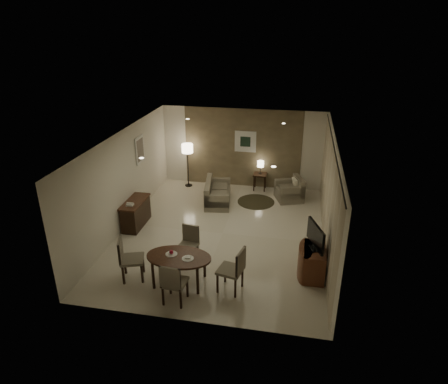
% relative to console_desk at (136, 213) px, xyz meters
% --- Properties ---
extents(room_shell, '(5.50, 7.00, 2.70)m').
position_rel_console_desk_xyz_m(room_shell, '(2.49, 0.40, 0.98)').
color(room_shell, beige).
rests_on(room_shell, ground).
extents(taupe_accent, '(3.96, 0.03, 2.70)m').
position_rel_console_desk_xyz_m(taupe_accent, '(2.49, 3.48, 0.98)').
color(taupe_accent, '#7E6D4E').
rests_on(taupe_accent, wall_back).
extents(curtain_wall, '(0.08, 6.70, 2.58)m').
position_rel_console_desk_xyz_m(curtain_wall, '(5.17, 0.00, 0.95)').
color(curtain_wall, beige).
rests_on(curtain_wall, wall_right).
extents(curtain_rod, '(0.03, 6.80, 0.03)m').
position_rel_console_desk_xyz_m(curtain_rod, '(5.17, 0.00, 2.27)').
color(curtain_rod, black).
rests_on(curtain_rod, wall_right).
extents(art_back_frame, '(0.72, 0.03, 0.72)m').
position_rel_console_desk_xyz_m(art_back_frame, '(2.59, 3.46, 1.23)').
color(art_back_frame, silver).
rests_on(art_back_frame, wall_back).
extents(art_back_canvas, '(0.34, 0.01, 0.34)m').
position_rel_console_desk_xyz_m(art_back_canvas, '(2.59, 3.44, 1.23)').
color(art_back_canvas, black).
rests_on(art_back_canvas, wall_back).
extents(art_left_frame, '(0.03, 0.60, 0.80)m').
position_rel_console_desk_xyz_m(art_left_frame, '(-0.23, 1.20, 1.48)').
color(art_left_frame, silver).
rests_on(art_left_frame, wall_left).
extents(art_left_canvas, '(0.01, 0.46, 0.64)m').
position_rel_console_desk_xyz_m(art_left_canvas, '(-0.21, 1.20, 1.48)').
color(art_left_canvas, gray).
rests_on(art_left_canvas, wall_left).
extents(downlight_nl, '(0.10, 0.10, 0.01)m').
position_rel_console_desk_xyz_m(downlight_nl, '(1.09, -1.80, 2.31)').
color(downlight_nl, white).
rests_on(downlight_nl, ceiling).
extents(downlight_nr, '(0.10, 0.10, 0.01)m').
position_rel_console_desk_xyz_m(downlight_nr, '(3.89, -1.80, 2.31)').
color(downlight_nr, white).
rests_on(downlight_nr, ceiling).
extents(downlight_fl, '(0.10, 0.10, 0.01)m').
position_rel_console_desk_xyz_m(downlight_fl, '(1.09, 1.80, 2.31)').
color(downlight_fl, white).
rests_on(downlight_fl, ceiling).
extents(downlight_fr, '(0.10, 0.10, 0.01)m').
position_rel_console_desk_xyz_m(downlight_fr, '(3.89, 1.80, 2.31)').
color(downlight_fr, white).
rests_on(downlight_fr, ceiling).
extents(console_desk, '(0.48, 1.20, 0.75)m').
position_rel_console_desk_xyz_m(console_desk, '(0.00, 0.00, 0.00)').
color(console_desk, '#4F2E19').
rests_on(console_desk, floor).
extents(telephone, '(0.20, 0.14, 0.09)m').
position_rel_console_desk_xyz_m(telephone, '(0.00, -0.30, 0.43)').
color(telephone, white).
rests_on(telephone, console_desk).
extents(tv_cabinet, '(0.48, 0.90, 0.70)m').
position_rel_console_desk_xyz_m(tv_cabinet, '(4.89, -1.50, -0.03)').
color(tv_cabinet, brown).
rests_on(tv_cabinet, floor).
extents(flat_tv, '(0.36, 0.85, 0.60)m').
position_rel_console_desk_xyz_m(flat_tv, '(4.87, -1.50, 0.65)').
color(flat_tv, black).
rests_on(flat_tv, tv_cabinet).
extents(dining_table, '(1.44, 0.90, 0.67)m').
position_rel_console_desk_xyz_m(dining_table, '(1.98, -2.33, -0.04)').
color(dining_table, '#4F2E19').
rests_on(dining_table, floor).
extents(chair_near, '(0.50, 0.50, 0.96)m').
position_rel_console_desk_xyz_m(chair_near, '(2.08, -2.97, 0.11)').
color(chair_near, gray).
rests_on(chair_near, floor).
extents(chair_far, '(0.50, 0.50, 0.91)m').
position_rel_console_desk_xyz_m(chair_far, '(1.95, -1.53, 0.08)').
color(chair_far, gray).
rests_on(chair_far, floor).
extents(chair_left, '(0.62, 0.62, 1.02)m').
position_rel_console_desk_xyz_m(chair_left, '(0.91, -2.38, 0.13)').
color(chair_left, gray).
rests_on(chair_left, floor).
extents(chair_right, '(0.59, 0.59, 1.02)m').
position_rel_console_desk_xyz_m(chair_right, '(3.12, -2.37, 0.14)').
color(chair_right, gray).
rests_on(chair_right, floor).
extents(plate_a, '(0.26, 0.26, 0.02)m').
position_rel_console_desk_xyz_m(plate_a, '(1.80, -2.28, 0.31)').
color(plate_a, white).
rests_on(plate_a, dining_table).
extents(plate_b, '(0.26, 0.26, 0.02)m').
position_rel_console_desk_xyz_m(plate_b, '(2.20, -2.38, 0.31)').
color(plate_b, white).
rests_on(plate_b, dining_table).
extents(fruit_apple, '(0.09, 0.09, 0.09)m').
position_rel_console_desk_xyz_m(fruit_apple, '(1.80, -2.28, 0.36)').
color(fruit_apple, '#B1142C').
rests_on(fruit_apple, plate_a).
extents(napkin, '(0.12, 0.08, 0.03)m').
position_rel_console_desk_xyz_m(napkin, '(2.20, -2.38, 0.33)').
color(napkin, white).
rests_on(napkin, plate_b).
extents(round_rug, '(1.18, 1.18, 0.01)m').
position_rel_console_desk_xyz_m(round_rug, '(3.15, 2.19, -0.37)').
color(round_rug, '#413924').
rests_on(round_rug, floor).
extents(sofa, '(1.60, 0.97, 0.71)m').
position_rel_console_desk_xyz_m(sofa, '(1.95, 1.94, -0.02)').
color(sofa, gray).
rests_on(sofa, floor).
extents(armchair, '(1.02, 1.05, 0.74)m').
position_rel_console_desk_xyz_m(armchair, '(4.17, 2.58, -0.01)').
color(armchair, gray).
rests_on(armchair, floor).
extents(side_table, '(0.45, 0.45, 0.57)m').
position_rel_console_desk_xyz_m(side_table, '(3.15, 3.23, -0.09)').
color(side_table, black).
rests_on(side_table, floor).
extents(table_lamp, '(0.22, 0.22, 0.50)m').
position_rel_console_desk_xyz_m(table_lamp, '(3.15, 3.25, 0.44)').
color(table_lamp, '#FFEAC1').
rests_on(table_lamp, side_table).
extents(floor_lamp, '(0.38, 0.38, 1.51)m').
position_rel_console_desk_xyz_m(floor_lamp, '(0.67, 3.08, 0.38)').
color(floor_lamp, '#FFE5B7').
rests_on(floor_lamp, floor).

